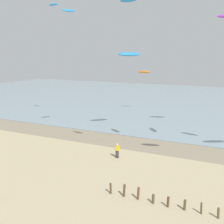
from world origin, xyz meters
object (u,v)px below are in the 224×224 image
Objects in this scene: kite_aloft_6 at (129,54)px; kite_aloft_10 at (144,72)px; kite_aloft_13 at (53,5)px; kite_aloft_8 at (68,10)px; kite_aloft_11 at (129,0)px; person_by_waterline at (117,150)px.

kite_aloft_10 is at bearing -124.35° from kite_aloft_6.
kite_aloft_8 is at bearing 144.76° from kite_aloft_13.
kite_aloft_11 reaches higher than kite_aloft_10.
person_by_waterline is at bearing 153.64° from kite_aloft_13.
kite_aloft_6 is at bearing 157.94° from kite_aloft_8.
kite_aloft_8 is 10.70m from kite_aloft_13.
kite_aloft_8 is at bearing -7.05° from kite_aloft_6.
kite_aloft_13 is (-16.23, 11.12, 18.50)m from person_by_waterline.
person_by_waterline is at bearing 86.85° from kite_aloft_10.
kite_aloft_6 is at bearing 104.06° from person_by_waterline.
person_by_waterline is 0.70× the size of kite_aloft_10.
kite_aloft_11 is at bearing 89.90° from kite_aloft_10.
kite_aloft_13 is at bearing -24.30° from kite_aloft_11.
kite_aloft_6 is 1.73× the size of kite_aloft_8.
kite_aloft_6 is (-2.24, 8.96, 10.68)m from person_by_waterline.
kite_aloft_11 is (1.87, -1.70, 15.55)m from person_by_waterline.
kite_aloft_6 is 1.35× the size of kite_aloft_10.
kite_aloft_11 is at bearing 66.06° from kite_aloft_6.
person_by_waterline is 27.00m from kite_aloft_13.
person_by_waterline is 0.90× the size of kite_aloft_8.
kite_aloft_11 is 0.95× the size of kite_aloft_13.
kite_aloft_6 is 9.77m from kite_aloft_8.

